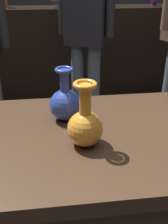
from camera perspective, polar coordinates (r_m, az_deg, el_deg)
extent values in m
cube|color=#422D1E|center=(1.22, -0.24, -21.87)|extent=(1.10, 0.59, 0.75)
cube|color=#422D1E|center=(0.96, -0.29, -5.84)|extent=(1.20, 0.64, 0.05)
cube|color=black|center=(3.11, -5.34, 11.44)|extent=(2.60, 0.40, 0.95)
cube|color=black|center=(3.02, -5.77, 20.54)|extent=(2.60, 0.40, 0.04)
sphere|color=orange|center=(0.86, 0.32, -3.52)|extent=(0.11, 0.11, 0.11)
cylinder|color=orange|center=(0.82, 0.34, 2.44)|extent=(0.04, 0.04, 0.10)
torus|color=orange|center=(0.80, 0.35, 5.75)|extent=(0.07, 0.07, 0.01)
sphere|color=#2D429E|center=(1.01, -3.92, 1.46)|extent=(0.12, 0.12, 0.12)
cylinder|color=#2D429E|center=(0.98, -4.09, 6.36)|extent=(0.03, 0.03, 0.09)
torus|color=#2D429E|center=(0.96, -4.18, 8.77)|extent=(0.07, 0.07, 0.01)
cylinder|color=#7A388E|center=(3.24, 14.28, 20.82)|extent=(0.06, 0.06, 0.02)
cylinder|color=#7A388E|center=(3.11, 4.49, 21.25)|extent=(0.06, 0.06, 0.01)
cylinder|color=#7A388E|center=(3.11, 4.51, 21.81)|extent=(0.02, 0.02, 0.05)
cone|color=#E55B1E|center=(3.07, -16.19, 20.35)|extent=(0.08, 0.08, 0.02)
cylinder|color=gray|center=(2.95, -5.73, 20.88)|extent=(0.05, 0.05, 0.01)
cylinder|color=gray|center=(2.94, -5.76, 21.43)|extent=(0.02, 0.02, 0.05)
cylinder|color=slate|center=(2.44, 2.00, 4.91)|extent=(0.11, 0.11, 0.77)
cylinder|color=slate|center=(2.48, -1.31, 5.34)|extent=(0.11, 0.11, 0.77)
cube|color=#232328|center=(2.30, 0.37, 21.28)|extent=(0.37, 0.31, 0.61)
cylinder|color=#232328|center=(2.24, 5.59, 21.80)|extent=(0.07, 0.07, 0.52)
cylinder|color=#232328|center=(2.37, -4.56, 22.10)|extent=(0.07, 0.07, 0.52)
cylinder|color=#232328|center=(2.03, -17.00, 19.84)|extent=(0.07, 0.07, 0.51)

